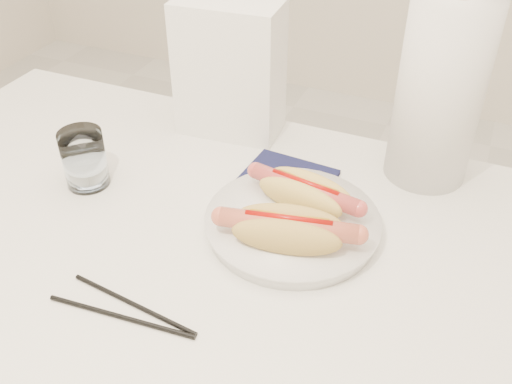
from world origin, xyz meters
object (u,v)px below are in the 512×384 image
at_px(table, 184,277).
at_px(water_glass, 84,159).
at_px(napkin_box, 230,69).
at_px(paper_towel_roll, 440,93).
at_px(hotdog_right, 288,230).
at_px(hotdog_left, 305,193).
at_px(plate, 292,225).

xyz_separation_m(table, water_glass, (-0.22, 0.08, 0.11)).
relative_size(napkin_box, paper_towel_roll, 0.81).
bearing_deg(water_glass, hotdog_right, -5.19).
height_order(hotdog_left, paper_towel_roll, paper_towel_roll).
relative_size(plate, hotdog_left, 1.41).
height_order(hotdog_left, hotdog_right, hotdog_right).
bearing_deg(table, hotdog_left, 45.10).
xyz_separation_m(hotdog_right, napkin_box, (-0.22, 0.29, 0.08)).
bearing_deg(table, napkin_box, 102.68).
distance_m(plate, napkin_box, 0.33).
bearing_deg(plate, hotdog_left, 84.35).
xyz_separation_m(hotdog_right, paper_towel_roll, (0.14, 0.28, 0.10)).
bearing_deg(paper_towel_roll, water_glass, -153.82).
bearing_deg(napkin_box, paper_towel_roll, -4.58).
relative_size(table, water_glass, 12.39).
distance_m(table, hotdog_left, 0.22).
distance_m(hotdog_right, napkin_box, 0.37).
bearing_deg(water_glass, napkin_box, 60.51).
xyz_separation_m(hotdog_left, hotdog_right, (0.01, -0.09, 0.00)).
xyz_separation_m(plate, napkin_box, (-0.21, 0.23, 0.11)).
bearing_deg(table, paper_towel_roll, 48.73).
bearing_deg(table, water_glass, 159.99).
height_order(napkin_box, paper_towel_roll, paper_towel_roll).
relative_size(hotdog_right, napkin_box, 0.79).
bearing_deg(hotdog_right, paper_towel_roll, 51.98).
height_order(water_glass, paper_towel_roll, paper_towel_roll).
xyz_separation_m(water_glass, napkin_box, (0.14, 0.25, 0.07)).
relative_size(water_glass, paper_towel_roll, 0.32).
relative_size(hotdog_left, paper_towel_roll, 0.59).
height_order(table, paper_towel_roll, paper_towel_roll).
relative_size(plate, hotdog_right, 1.30).
xyz_separation_m(plate, water_glass, (-0.35, -0.02, 0.04)).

